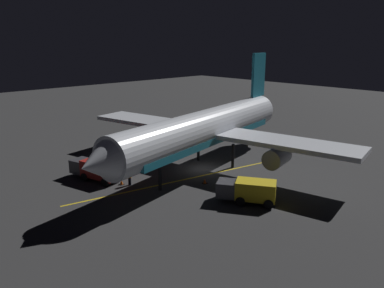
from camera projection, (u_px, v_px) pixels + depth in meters
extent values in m
cube|color=#303031|center=(204.00, 170.00, 45.82)|extent=(180.00, 180.00, 0.20)
cube|color=gold|center=(186.00, 179.00, 42.39)|extent=(5.83, 26.74, 0.01)
cylinder|color=silver|center=(204.00, 128.00, 44.47)|extent=(9.93, 30.19, 4.20)
cube|color=teal|center=(204.00, 138.00, 44.77)|extent=(8.85, 25.74, 0.76)
cone|color=silver|center=(97.00, 164.00, 31.65)|extent=(4.69, 4.09, 4.11)
cone|color=silver|center=(265.00, 108.00, 57.79)|extent=(4.68, 5.68, 3.78)
cube|color=teal|center=(258.00, 75.00, 54.15)|extent=(1.05, 3.60, 6.12)
cube|color=silver|center=(289.00, 143.00, 40.39)|extent=(16.02, 7.70, 0.50)
cylinder|color=slate|center=(277.00, 157.00, 40.24)|extent=(2.68, 3.55, 2.10)
cube|color=silver|center=(150.00, 121.00, 51.24)|extent=(16.02, 7.70, 0.50)
cylinder|color=slate|center=(148.00, 134.00, 50.24)|extent=(2.68, 3.55, 2.10)
cylinder|color=black|center=(160.00, 177.00, 38.91)|extent=(0.42, 0.42, 2.95)
cylinder|color=black|center=(233.00, 156.00, 45.99)|extent=(0.42, 0.42, 2.95)
cylinder|color=black|center=(198.00, 149.00, 48.78)|extent=(0.42, 0.42, 2.95)
cube|color=maroon|center=(101.00, 169.00, 41.64)|extent=(4.80, 3.12, 1.76)
cube|color=#38383D|center=(81.00, 166.00, 43.26)|extent=(2.23, 2.38, 1.50)
cylinder|color=black|center=(91.00, 174.00, 42.66)|extent=(1.44, 2.46, 0.90)
cylinder|color=black|center=(112.00, 179.00, 41.08)|extent=(1.44, 2.46, 0.90)
cube|color=gold|center=(256.00, 190.00, 35.87)|extent=(4.26, 3.73, 1.74)
cube|color=#38383D|center=(227.00, 188.00, 36.57)|extent=(2.58, 2.64, 1.50)
cylinder|color=black|center=(242.00, 197.00, 36.42)|extent=(1.98, 2.44, 0.90)
cylinder|color=black|center=(269.00, 200.00, 35.79)|extent=(1.98, 2.44, 0.90)
cylinder|color=black|center=(130.00, 181.00, 40.61)|extent=(0.32, 0.32, 0.85)
cylinder|color=orange|center=(129.00, 175.00, 40.41)|extent=(0.40, 0.40, 0.65)
sphere|color=tan|center=(129.00, 171.00, 40.29)|extent=(0.24, 0.24, 0.24)
cone|color=#EA590F|center=(122.00, 182.00, 40.80)|extent=(0.36, 0.36, 0.55)
cube|color=black|center=(122.00, 184.00, 40.86)|extent=(0.50, 0.50, 0.03)
cone|color=#EA590F|center=(152.00, 159.00, 48.56)|extent=(0.36, 0.36, 0.55)
cube|color=black|center=(152.00, 161.00, 48.63)|extent=(0.50, 0.50, 0.03)
cone|color=#EA590F|center=(205.00, 181.00, 41.12)|extent=(0.36, 0.36, 0.55)
cube|color=black|center=(205.00, 183.00, 41.19)|extent=(0.50, 0.50, 0.03)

